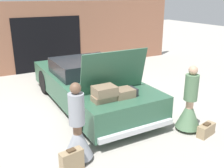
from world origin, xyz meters
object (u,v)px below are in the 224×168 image
suitcase_beside_left_person (72,161)px  suitcase_beside_right_person (206,130)px  car (90,84)px  person_left (78,134)px  person_right (189,108)px

suitcase_beside_left_person → suitcase_beside_right_person: suitcase_beside_left_person is taller
car → person_left: (-1.35, -2.44, -0.03)m
person_left → person_right: size_ratio=1.00×
car → suitcase_beside_left_person: 3.16m
car → person_left: size_ratio=3.15×
person_right → suitcase_beside_right_person: (0.16, -0.41, -0.42)m
person_right → person_left: bearing=96.6°
person_left → suitcase_beside_left_person: (-0.23, -0.26, -0.36)m
car → person_left: bearing=-118.9°
car → suitcase_beside_right_person: bearing=-63.1°
car → person_right: bearing=-62.3°
suitcase_beside_right_person → person_right: bearing=111.7°
car → person_left: car is taller
suitcase_beside_left_person → suitcase_beside_right_person: (3.10, -0.29, -0.07)m
suitcase_beside_left_person → suitcase_beside_right_person: bearing=-5.3°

